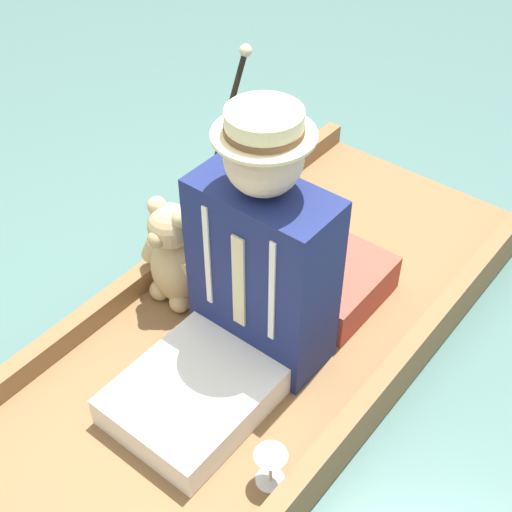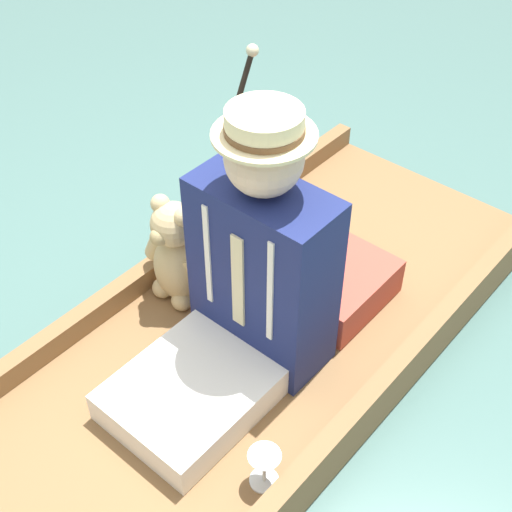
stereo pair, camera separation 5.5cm
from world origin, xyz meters
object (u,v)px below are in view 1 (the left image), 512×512
Objects in this scene: seated_person at (248,282)px; walking_cane at (220,145)px; teddy_bear at (173,257)px; wine_glass at (271,462)px.

seated_person reaches higher than walking_cane.
walking_cane is (0.43, -0.38, 0.11)m from seated_person.
teddy_bear is 0.42m from walking_cane.
teddy_bear is (0.37, -0.04, -0.14)m from seated_person.
seated_person is at bearing -43.60° from wine_glass.
wine_glass is 0.17× the size of walking_cane.
teddy_bear is at bearing -27.48° from wine_glass.
seated_person is 6.79× the size of wine_glass.
teddy_bear is 0.80m from wine_glass.
walking_cane is at bearing -78.87° from teddy_bear.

